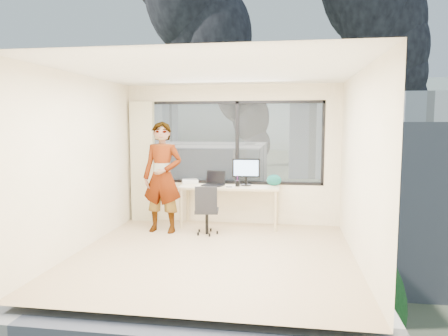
% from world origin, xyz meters
% --- Properties ---
extents(floor, '(4.00, 4.00, 0.01)m').
position_xyz_m(floor, '(0.00, 0.00, 0.00)').
color(floor, tan).
rests_on(floor, ground).
extents(ceiling, '(4.00, 4.00, 0.01)m').
position_xyz_m(ceiling, '(0.00, 0.00, 2.60)').
color(ceiling, white).
rests_on(ceiling, ground).
extents(wall_front, '(4.00, 0.01, 2.60)m').
position_xyz_m(wall_front, '(0.00, -2.00, 1.30)').
color(wall_front, beige).
rests_on(wall_front, ground).
extents(wall_left, '(0.01, 4.00, 2.60)m').
position_xyz_m(wall_left, '(-2.00, 0.00, 1.30)').
color(wall_left, beige).
rests_on(wall_left, ground).
extents(wall_right, '(0.01, 4.00, 2.60)m').
position_xyz_m(wall_right, '(2.00, 0.00, 1.30)').
color(wall_right, beige).
rests_on(wall_right, ground).
extents(window_wall, '(3.30, 0.16, 1.55)m').
position_xyz_m(window_wall, '(0.05, 2.00, 1.52)').
color(window_wall, black).
rests_on(window_wall, ground).
extents(curtain, '(0.45, 0.14, 2.30)m').
position_xyz_m(curtain, '(-1.72, 1.88, 1.15)').
color(curtain, beige).
rests_on(curtain, floor).
extents(desk, '(1.80, 0.60, 0.75)m').
position_xyz_m(desk, '(0.00, 1.66, 0.38)').
color(desk, tan).
rests_on(desk, floor).
extents(chair, '(0.49, 0.49, 0.86)m').
position_xyz_m(chair, '(-0.31, 1.07, 0.43)').
color(chair, black).
rests_on(chair, floor).
extents(person, '(0.73, 0.52, 1.92)m').
position_xyz_m(person, '(-1.10, 1.12, 0.96)').
color(person, '#2D2D33').
rests_on(person, floor).
extents(monitor, '(0.51, 0.14, 0.50)m').
position_xyz_m(monitor, '(0.29, 1.78, 1.00)').
color(monitor, black).
rests_on(monitor, desk).
extents(game_console, '(0.36, 0.33, 0.07)m').
position_xyz_m(game_console, '(-0.80, 1.92, 0.79)').
color(game_console, white).
rests_on(game_console, desk).
extents(laptop, '(0.46, 0.48, 0.24)m').
position_xyz_m(laptop, '(-0.30, 1.65, 0.87)').
color(laptop, black).
rests_on(laptop, desk).
extents(cellphone, '(0.11, 0.06, 0.01)m').
position_xyz_m(cellphone, '(0.01, 1.52, 0.76)').
color(cellphone, black).
rests_on(cellphone, desk).
extents(pen_cup, '(0.10, 0.10, 0.11)m').
position_xyz_m(pen_cup, '(0.15, 1.64, 0.80)').
color(pen_cup, black).
rests_on(pen_cup, desk).
extents(handbag, '(0.27, 0.15, 0.20)m').
position_xyz_m(handbag, '(0.80, 1.82, 0.85)').
color(handbag, '#0B463F').
rests_on(handbag, desk).
extents(exterior_ground, '(400.00, 400.00, 0.04)m').
position_xyz_m(exterior_ground, '(0.00, 120.00, -14.00)').
color(exterior_ground, '#515B3D').
rests_on(exterior_ground, ground).
extents(near_bldg_a, '(16.00, 12.00, 14.00)m').
position_xyz_m(near_bldg_a, '(-9.00, 30.00, -7.00)').
color(near_bldg_a, beige).
rests_on(near_bldg_a, exterior_ground).
extents(near_bldg_b, '(14.00, 13.00, 16.00)m').
position_xyz_m(near_bldg_b, '(12.00, 38.00, -6.00)').
color(near_bldg_b, white).
rests_on(near_bldg_b, exterior_ground).
extents(far_tower_a, '(14.00, 14.00, 28.00)m').
position_xyz_m(far_tower_a, '(-35.00, 95.00, 0.00)').
color(far_tower_a, silver).
rests_on(far_tower_a, exterior_ground).
extents(far_tower_b, '(13.00, 13.00, 30.00)m').
position_xyz_m(far_tower_b, '(8.00, 120.00, 1.00)').
color(far_tower_b, silver).
rests_on(far_tower_b, exterior_ground).
extents(far_tower_c, '(15.00, 15.00, 26.00)m').
position_xyz_m(far_tower_c, '(45.00, 140.00, -1.00)').
color(far_tower_c, silver).
rests_on(far_tower_c, exterior_ground).
extents(far_tower_d, '(16.00, 14.00, 22.00)m').
position_xyz_m(far_tower_d, '(-60.00, 150.00, -3.00)').
color(far_tower_d, silver).
rests_on(far_tower_d, exterior_ground).
extents(hill_a, '(288.00, 216.00, 90.00)m').
position_xyz_m(hill_a, '(-120.00, 320.00, -14.00)').
color(hill_a, slate).
rests_on(hill_a, exterior_ground).
extents(hill_b, '(300.00, 220.00, 96.00)m').
position_xyz_m(hill_b, '(100.00, 320.00, -14.00)').
color(hill_b, slate).
rests_on(hill_b, exterior_ground).
extents(tree_a, '(7.00, 7.00, 8.00)m').
position_xyz_m(tree_a, '(-16.00, 22.00, -10.00)').
color(tree_a, '#1A4E1A').
rests_on(tree_a, exterior_ground).
extents(tree_b, '(7.60, 7.60, 9.00)m').
position_xyz_m(tree_b, '(4.00, 18.00, -9.50)').
color(tree_b, '#1A4E1A').
rests_on(tree_b, exterior_ground).
extents(smoke_plume_a, '(40.00, 24.00, 90.00)m').
position_xyz_m(smoke_plume_a, '(-10.00, 150.00, 39.00)').
color(smoke_plume_a, black).
rests_on(smoke_plume_a, exterior_ground).
extents(smoke_plume_b, '(30.00, 18.00, 70.00)m').
position_xyz_m(smoke_plume_b, '(55.00, 170.00, 27.00)').
color(smoke_plume_b, black).
rests_on(smoke_plume_b, exterior_ground).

